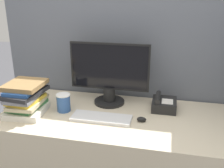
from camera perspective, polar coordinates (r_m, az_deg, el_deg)
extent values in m
cube|color=slate|center=(2.13, 3.59, -0.83)|extent=(2.02, 0.04, 1.61)
cube|color=beige|center=(1.99, 1.41, -16.54)|extent=(1.62, 0.72, 0.75)
cylinder|color=black|center=(1.98, -0.58, -3.83)|extent=(0.23, 0.23, 0.02)
cylinder|color=black|center=(1.96, -0.59, -2.17)|extent=(0.09, 0.09, 0.10)
cube|color=black|center=(1.89, -0.57, 3.82)|extent=(0.58, 0.02, 0.35)
cube|color=black|center=(1.88, -0.64, 3.74)|extent=(0.56, 0.01, 0.32)
cube|color=silver|center=(1.74, -2.31, -7.39)|extent=(0.40, 0.14, 0.02)
ellipsoid|color=black|center=(1.72, 6.44, -7.66)|extent=(0.06, 0.04, 0.03)
cylinder|color=#335999|center=(1.87, -10.50, -4.12)|extent=(0.09, 0.09, 0.12)
cylinder|color=white|center=(1.84, -10.62, -2.34)|extent=(0.10, 0.10, 0.01)
cube|color=silver|center=(1.91, -18.02, -5.52)|extent=(0.26, 0.29, 0.04)
cube|color=#38723F|center=(1.91, -17.99, -4.34)|extent=(0.21, 0.27, 0.03)
cube|color=#C6B78C|center=(1.89, -17.83, -3.76)|extent=(0.21, 0.31, 0.02)
cube|color=gold|center=(1.87, -18.24, -3.15)|extent=(0.20, 0.25, 0.03)
cube|color=slate|center=(1.86, -18.43, -2.49)|extent=(0.19, 0.29, 0.02)
cube|color=#262628|center=(1.86, -18.29, -1.77)|extent=(0.22, 0.31, 0.03)
cube|color=#264C8C|center=(1.87, -18.31, -0.88)|extent=(0.18, 0.29, 0.02)
cube|color=olive|center=(1.86, -18.43, -0.14)|extent=(0.24, 0.25, 0.03)
cube|color=black|center=(1.91, 11.28, -4.41)|extent=(0.17, 0.20, 0.07)
cube|color=white|center=(1.87, 11.98, -3.75)|extent=(0.08, 0.09, 0.00)
cylinder|color=black|center=(1.89, 9.98, -2.85)|extent=(0.04, 0.18, 0.04)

